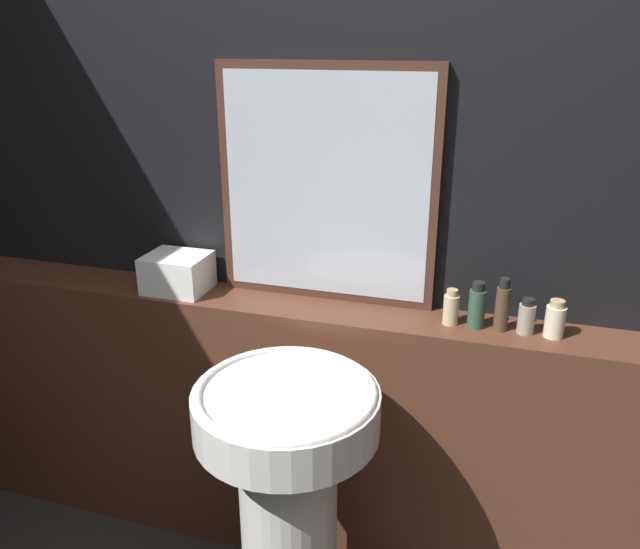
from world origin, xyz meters
The scene contains 10 objects.
wall_back centered at (0.00, 1.70, 1.25)m, with size 8.00×0.06×2.50m.
vanity_counter centered at (0.00, 1.57, 0.46)m, with size 2.86×0.20×0.92m.
pedestal_sink centered at (-0.09, 1.18, 0.54)m, with size 0.48×0.48×0.88m.
mirror centered at (-0.13, 1.65, 1.28)m, with size 0.67×0.03×0.71m.
towel_stack centered at (-0.60, 1.57, 0.98)m, with size 0.19×0.16×0.12m.
shampoo_bottle centered at (0.27, 1.57, 0.97)m, with size 0.04×0.04×0.11m.
conditioner_bottle centered at (0.34, 1.57, 0.99)m, with size 0.05×0.05×0.14m.
lotion_bottle centered at (0.41, 1.57, 1.00)m, with size 0.04×0.04×0.15m.
body_wash_bottle centered at (0.47, 1.57, 0.97)m, with size 0.05×0.05×0.10m.
hand_soap_bottle centered at (0.55, 1.57, 0.97)m, with size 0.05×0.05×0.11m.
Camera 1 is at (0.39, -0.08, 1.70)m, focal length 35.00 mm.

